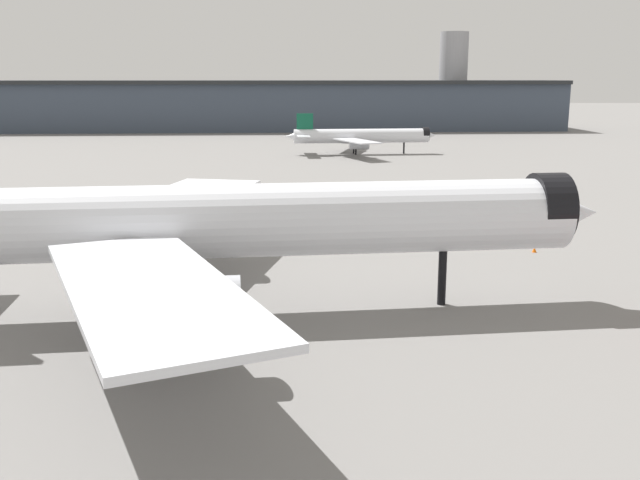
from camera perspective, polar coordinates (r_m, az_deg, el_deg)
The scene contains 6 objects.
ground at distance 54.10m, azimuth -8.17°, elevation -5.61°, with size 900.00×900.00×0.00m, color slate.
airliner_near_gate at distance 51.85m, azimuth -7.98°, elevation 1.37°, with size 57.30×51.88×15.44m.
airliner_far_taxiway at distance 163.11m, azimuth 3.25°, elevation 8.28°, with size 34.56×31.35×9.22m.
terminal_building at distance 241.62m, azimuth -10.25°, elevation 10.58°, with size 249.39×47.74×31.64m.
baggage_cart_trailing at distance 77.80m, azimuth 15.09°, elevation 0.51°, with size 2.59×2.20×1.82m.
traffic_cone_near_nose at distance 74.21m, azimuth 16.75°, elevation -0.73°, with size 0.44×0.44×0.56m, color #F2600C.
Camera 1 is at (8.59, -50.63, 17.00)m, focal length 40.07 mm.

